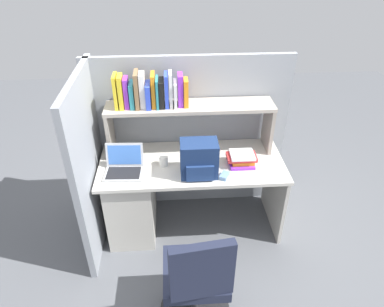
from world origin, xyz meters
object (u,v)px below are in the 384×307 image
office_chair (197,284)px  backpack (199,159)px  paper_cup (164,161)px  laptop (124,166)px  computer_mouse (224,176)px

office_chair → backpack: bearing=-102.8°
backpack → paper_cup: bearing=152.8°
laptop → computer_mouse: bearing=-9.5°
computer_mouse → office_chair: size_ratio=0.11×
paper_cup → office_chair: size_ratio=0.10×
office_chair → computer_mouse: bearing=-117.9°
computer_mouse → backpack: bearing=-167.9°
computer_mouse → paper_cup: paper_cup is taller
laptop → backpack: bearing=-7.4°
laptop → computer_mouse: laptop is taller
laptop → paper_cup: 0.33m
laptop → computer_mouse: size_ratio=3.11×
laptop → backpack: backpack is taller
backpack → paper_cup: size_ratio=3.35×
computer_mouse → paper_cup: 0.54m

